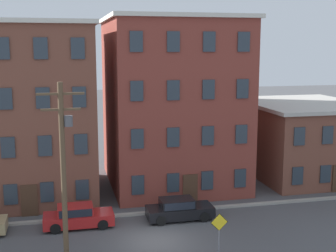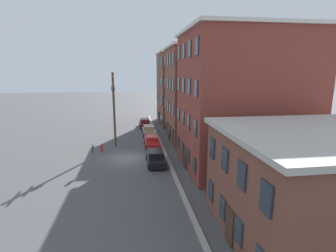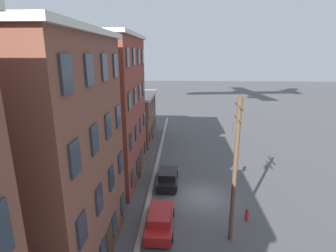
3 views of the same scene
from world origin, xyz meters
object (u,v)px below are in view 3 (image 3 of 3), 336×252
car_red (160,220)px  utility_pole (235,164)px  caution_sign (235,166)px  car_black (167,177)px  fire_hydrant (247,214)px

car_red → utility_pole: 6.69m
car_red → caution_sign: 9.76m
car_black → utility_pole: (-7.35, -4.60, 4.64)m
car_red → utility_pole: size_ratio=0.46×
car_red → caution_sign: caution_sign is taller
car_black → fire_hydrant: 8.12m
caution_sign → fire_hydrant: bearing=178.1°
car_black → caution_sign: (0.58, -6.36, 1.02)m
utility_pole → caution_sign: bearing=-12.5°
car_red → utility_pole: utility_pole is taller
caution_sign → utility_pole: utility_pole is taller
car_black → caution_sign: caution_sign is taller
car_black → caution_sign: size_ratio=1.67×
caution_sign → utility_pole: 8.89m
car_red → utility_pole: bearing=-98.8°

